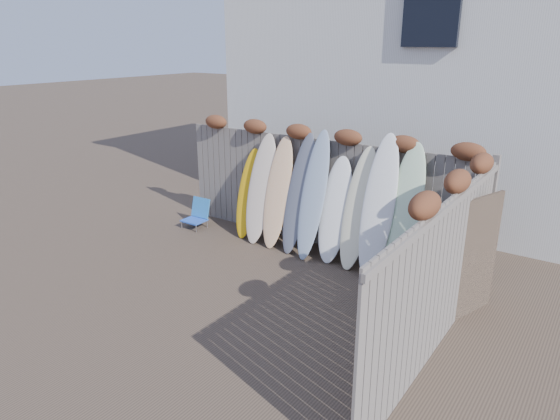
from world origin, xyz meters
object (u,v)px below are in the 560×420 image
Objects in this scene: beach_chair at (197,214)px; surfboard_0 at (248,193)px; wooden_crate at (404,302)px; lattice_panel at (471,259)px.

surfboard_0 is at bearing 12.27° from beach_chair.
wooden_crate is 0.37× the size of lattice_panel.
wooden_crate is 0.36× the size of surfboard_0.
wooden_crate is at bearing -23.08° from surfboard_0.
beach_chair is 0.33× the size of surfboard_0.
surfboard_0 is (1.15, 0.25, 0.58)m from beach_chair.
beach_chair is at bearing -170.68° from surfboard_0.
lattice_panel is 4.44m from surfboard_0.
lattice_panel is at bearing -4.38° from beach_chair.
lattice_panel reaches higher than surfboard_0.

